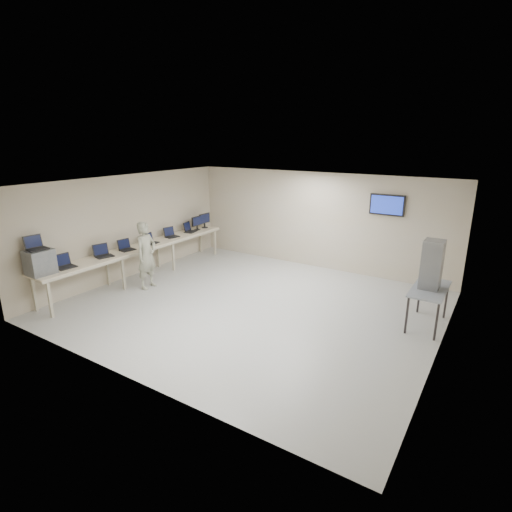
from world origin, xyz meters
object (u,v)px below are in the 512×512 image
Objects in this scene: equipment_box at (40,262)px; side_table at (429,291)px; soldier at (147,255)px; workbench at (141,249)px.

equipment_box is 0.40× the size of side_table.
side_table is (6.49, 1.55, -0.11)m from soldier.
soldier reaches higher than workbench.
soldier is at bearing 73.31° from equipment_box.
side_table is at bearing 29.58° from equipment_box.
side_table is at bearing -81.76° from soldier.
workbench is 2.77m from equipment_box.
workbench is 3.47× the size of soldier.
equipment_box is 8.22m from side_table.
equipment_box is at bearing -152.01° from side_table.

